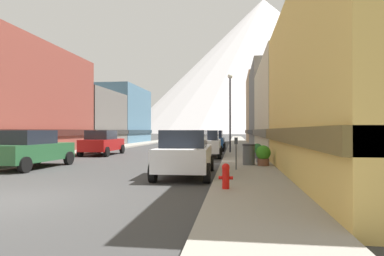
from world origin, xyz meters
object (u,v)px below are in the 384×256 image
car_right_0 (185,153)px  fire_hydrant_near (226,175)px  potted_plant_2 (261,155)px  streetlamp_right (230,101)px  pedestrian_1 (96,140)px  potted_plant_0 (263,155)px  car_right_1 (206,143)px  pedestrian_0 (91,141)px  trash_bin_right (249,154)px  potted_plant_1 (257,151)px  car_left_1 (102,143)px  parking_meter_near (236,149)px  car_right_2 (213,140)px  car_left_0 (31,149)px

car_right_0 → fire_hydrant_near: 3.73m
potted_plant_2 → streetlamp_right: (-1.65, 7.39, 3.45)m
pedestrian_1 → streetlamp_right: streetlamp_right is taller
fire_hydrant_near → potted_plant_0: bearing=75.9°
car_right_1 → streetlamp_right: streetlamp_right is taller
car_right_1 → pedestrian_0: bearing=158.6°
trash_bin_right → pedestrian_0: 16.16m
pedestrian_1 → streetlamp_right: bearing=-12.3°
potted_plant_1 → pedestrian_0: pedestrian_0 is taller
streetlamp_right → pedestrian_0: bearing=173.3°
car_left_1 → fire_hydrant_near: 16.13m
parking_meter_near → potted_plant_1: bearing=77.6°
car_right_0 → potted_plant_0: (3.20, 2.86, -0.25)m
fire_hydrant_near → parking_meter_near: parking_meter_near is taller
potted_plant_1 → trash_bin_right: bearing=-99.8°
parking_meter_near → trash_bin_right: 2.04m
car_right_0 → potted_plant_0: bearing=41.8°
car_right_2 → pedestrian_1: bearing=-169.6°
fire_hydrant_near → pedestrian_0: pedestrian_0 is taller
pedestrian_1 → pedestrian_0: bearing=-90.0°
car_left_1 → pedestrian_0: 4.14m
car_left_1 → car_right_1: (7.60, -0.61, 0.00)m
car_right_0 → parking_meter_near: size_ratio=3.35×
car_right_1 → parking_meter_near: bearing=-76.5°
streetlamp_right → trash_bin_right: bearing=-83.5°
car_right_0 → pedestrian_1: 17.55m
car_right_2 → potted_plant_2: 12.21m
car_right_2 → potted_plant_0: 13.76m
parking_meter_near → potted_plant_2: (1.25, 3.28, -0.48)m
car_left_0 → car_right_1: (7.60, 7.61, 0.00)m
trash_bin_right → fire_hydrant_near: bearing=-98.0°
car_right_1 → potted_plant_1: 4.02m
car_right_2 → car_left_0: bearing=-117.6°
car_right_0 → streetlamp_right: 12.34m
car_right_1 → pedestrian_1: (-10.05, 5.10, 0.01)m
car_left_1 → car_right_0: bearing=-52.5°
potted_plant_0 → pedestrian_1: 17.56m
parking_meter_near → fire_hydrant_near: bearing=-93.8°
car_right_1 → streetlamp_right: bearing=58.9°
car_right_1 → trash_bin_right: size_ratio=4.53×
fire_hydrant_near → pedestrian_0: size_ratio=0.43×
car_left_0 → fire_hydrant_near: 10.52m
potted_plant_0 → car_left_0: bearing=-173.7°
fire_hydrant_near → streetlamp_right: 15.56m
car_left_0 → car_right_0: same height
car_left_0 → fire_hydrant_near: (9.25, -4.99, -0.37)m
car_right_0 → trash_bin_right: 4.02m
potted_plant_0 → car_right_1: bearing=116.5°
car_right_1 → car_right_2: (-0.00, 6.95, 0.00)m
car_left_1 → trash_bin_right: car_left_1 is taller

